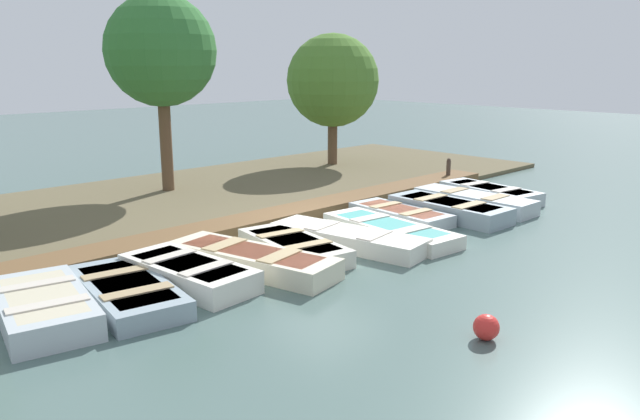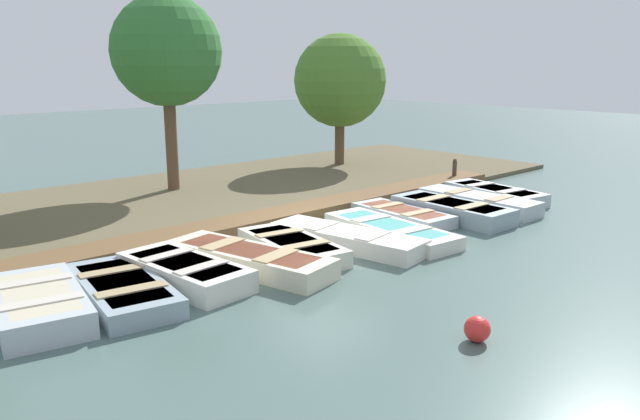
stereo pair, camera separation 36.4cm
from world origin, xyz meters
The scene contains 18 objects.
ground_plane centered at (0.00, 0.00, 0.00)m, with size 80.00×80.00×0.00m, color #4C6660.
shore_bank centered at (-5.00, 0.00, 0.07)m, with size 8.00×24.00×0.13m.
dock_walkway centered at (-1.37, 0.00, 0.14)m, with size 1.01×15.86×0.29m.
rowboat_0 centered at (0.64, -6.63, 0.22)m, with size 2.81×1.73×0.44m.
rowboat_1 centered at (0.80, -5.35, 0.17)m, with size 3.01×1.65×0.35m.
rowboat_2 centered at (0.82, -4.19, 0.21)m, with size 2.78×1.35×0.43m.
rowboat_3 centered at (0.99, -2.91, 0.21)m, with size 3.62×1.78×0.41m.
rowboat_4 centered at (0.89, -1.76, 0.19)m, with size 2.84×1.54×0.38m.
rowboat_5 centered at (1.20, -0.50, 0.19)m, with size 3.60×1.57×0.38m.
rowboat_6 centered at (1.33, 0.74, 0.16)m, with size 3.51×1.41×0.33m.
rowboat_7 centered at (0.57, 2.07, 0.16)m, with size 2.72×1.22×0.33m.
rowboat_8 centered at (1.23, 3.19, 0.22)m, with size 3.14×1.25×0.44m.
rowboat_9 centered at (1.11, 4.54, 0.21)m, with size 3.32×1.01×0.42m.
rowboat_10 centered at (0.82, 5.81, 0.20)m, with size 3.06×1.48×0.39m.
mooring_post_far centered at (-1.36, 6.92, 0.42)m, with size 0.14×0.14×0.84m.
buoy centered at (5.70, -2.41, 0.19)m, with size 0.37×0.37×0.37m.
park_tree_left centered at (-6.20, -0.39, 4.11)m, with size 3.15×3.15×5.72m.
park_tree_center centered at (-6.21, 6.53, 3.16)m, with size 3.33×3.33×4.84m.
Camera 1 is at (9.92, -9.79, 3.83)m, focal length 35.00 mm.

